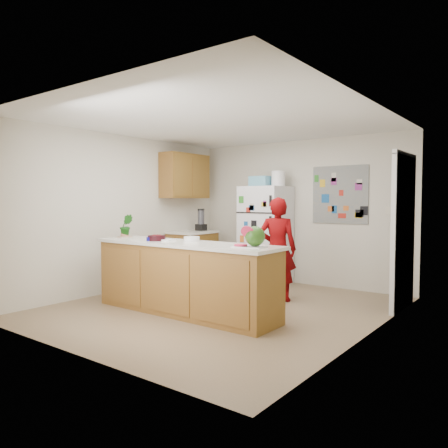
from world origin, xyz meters
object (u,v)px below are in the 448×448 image
Objects in this scene: cherry_bowl at (157,238)px; refrigerator at (266,235)px; watermelon at (255,236)px; person at (277,249)px.

refrigerator is at bearing 85.55° from cherry_bowl.
cherry_bowl is (-0.19, -2.44, 0.11)m from refrigerator.
watermelon is at bearing -60.92° from refrigerator.
refrigerator is 1.13× the size of person.
cherry_bowl is at bearing -177.18° from watermelon.
refrigerator is 1.33m from person.
refrigerator is at bearing -73.88° from person.
person is at bearing 109.81° from watermelon.
person is at bearing 53.94° from cherry_bowl.
cherry_bowl is at bearing 31.08° from person.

